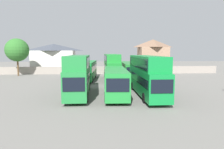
{
  "coord_description": "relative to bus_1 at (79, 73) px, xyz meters",
  "views": [
    {
      "loc": [
        -1.76,
        -24.22,
        5.38
      ],
      "look_at": [
        0.0,
        3.0,
        2.28
      ],
      "focal_mm": 31.97,
      "sensor_mm": 36.0,
      "label": 1
    }
  ],
  "objects": [
    {
      "name": "bus_2",
      "position": [
        4.51,
        -0.17,
        -0.89
      ],
      "size": [
        2.98,
        10.8,
        3.3
      ],
      "rotation": [
        0.0,
        0.0,
        -1.61
      ],
      "color": "#1F8534",
      "rests_on": "ground"
    },
    {
      "name": "tree_left_of_lot",
      "position": [
        -15.71,
        21.51,
        2.99
      ],
      "size": [
        5.12,
        5.12,
        8.35
      ],
      "color": "brown",
      "rests_on": "ground"
    },
    {
      "name": "depot_boundary_wall",
      "position": [
        4.28,
        24.51,
        -1.88
      ],
      "size": [
        56.0,
        0.5,
        1.8
      ],
      "primitive_type": "cube",
      "color": "gray",
      "rests_on": "ground"
    },
    {
      "name": "bus_6",
      "position": [
        8.31,
        14.58,
        -0.91
      ],
      "size": [
        2.77,
        12.08,
        3.27
      ],
      "rotation": [
        0.0,
        0.0,
        -1.6
      ],
      "color": "#237D2F",
      "rests_on": "ground"
    },
    {
      "name": "house_terrace_left",
      "position": [
        -9.8,
        31.07,
        1.06
      ],
      "size": [
        11.51,
        6.76,
        7.54
      ],
      "color": "silver",
      "rests_on": "ground"
    },
    {
      "name": "bus_3",
      "position": [
        8.39,
        -0.32,
        -0.03
      ],
      "size": [
        2.53,
        11.99,
        4.89
      ],
      "rotation": [
        0.0,
        0.0,
        -1.57
      ],
      "color": "#117F35",
      "rests_on": "ground"
    },
    {
      "name": "house_terrace_centre",
      "position": [
        17.52,
        30.68,
        1.71
      ],
      "size": [
        7.99,
        6.65,
        8.82
      ],
      "color": "#9E7A60",
      "rests_on": "ground"
    },
    {
      "name": "bus_5",
      "position": [
        4.99,
        14.33,
        -0.01
      ],
      "size": [
        2.82,
        10.16,
        4.93
      ],
      "rotation": [
        0.0,
        0.0,
        -1.55
      ],
      "color": "#208B31",
      "rests_on": "ground"
    },
    {
      "name": "bus_1",
      "position": [
        0.0,
        0.0,
        0.0
      ],
      "size": [
        2.65,
        10.48,
        4.95
      ],
      "rotation": [
        0.0,
        0.0,
        -1.56
      ],
      "color": "#207B37",
      "rests_on": "ground"
    },
    {
      "name": "bus_4",
      "position": [
        0.3,
        14.11,
        -0.77
      ],
      "size": [
        3.29,
        11.81,
        3.53
      ],
      "rotation": [
        0.0,
        0.0,
        -1.63
      ],
      "color": "#13822E",
      "rests_on": "ground"
    },
    {
      "name": "ground",
      "position": [
        4.28,
        17.79,
        -2.78
      ],
      "size": [
        140.0,
        140.0,
        0.0
      ],
      "primitive_type": "plane",
      "color": "slate"
    }
  ]
}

